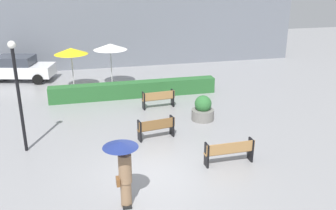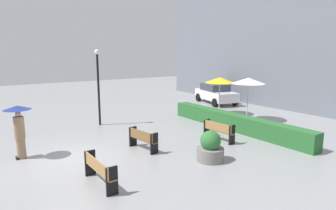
% 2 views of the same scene
% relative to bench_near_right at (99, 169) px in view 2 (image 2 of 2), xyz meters
% --- Properties ---
extents(ground_plane, '(60.00, 60.00, 0.00)m').
position_rel_bench_near_right_xyz_m(ground_plane, '(-2.74, -0.09, -0.52)').
color(ground_plane, gray).
extents(bench_near_right, '(1.82, 0.39, 0.87)m').
position_rel_bench_near_right_xyz_m(bench_near_right, '(0.00, 0.00, 0.00)').
color(bench_near_right, '#9E7242').
rests_on(bench_near_right, ground).
extents(bench_back_row, '(1.67, 0.51, 0.88)m').
position_rel_bench_near_right_xyz_m(bench_back_row, '(-1.20, 6.28, 0.00)').
color(bench_back_row, '#9E7242').
rests_on(bench_back_row, ground).
extents(bench_mid_center, '(1.58, 0.61, 0.87)m').
position_rel_bench_near_right_xyz_m(bench_mid_center, '(-2.07, 2.72, -0.01)').
color(bench_mid_center, brown).
rests_on(bench_mid_center, ground).
extents(pedestrian_with_umbrella, '(1.01, 1.01, 2.07)m').
position_rel_bench_near_right_xyz_m(pedestrian_with_umbrella, '(-3.95, -1.63, 0.84)').
color(pedestrian_with_umbrella, '#8C6B4C').
rests_on(pedestrian_with_umbrella, ground).
extents(planter_pot, '(1.04, 1.04, 1.17)m').
position_rel_bench_near_right_xyz_m(planter_pot, '(0.45, 4.23, -0.02)').
color(planter_pot, slate).
rests_on(planter_pot, ground).
extents(lamp_post, '(0.28, 0.28, 4.24)m').
position_rel_bench_near_right_xyz_m(lamp_post, '(-7.16, 2.84, 2.06)').
color(lamp_post, black).
rests_on(lamp_post, ground).
extents(patio_umbrella_yellow, '(1.89, 1.89, 2.47)m').
position_rel_bench_near_right_xyz_m(patio_umbrella_yellow, '(-5.33, 10.41, 1.78)').
color(patio_umbrella_yellow, silver).
rests_on(patio_umbrella_yellow, ground).
extents(patio_umbrella_white, '(1.96, 1.96, 2.60)m').
position_rel_bench_near_right_xyz_m(patio_umbrella_white, '(-3.11, 10.54, 1.90)').
color(patio_umbrella_white, silver).
rests_on(patio_umbrella_white, ground).
extents(hedge_strip, '(9.08, 0.70, 0.85)m').
position_rel_bench_near_right_xyz_m(hedge_strip, '(-2.10, 8.31, -0.09)').
color(hedge_strip, '#28602D').
rests_on(hedge_strip, ground).
extents(building_facade, '(28.00, 1.20, 11.06)m').
position_rel_bench_near_right_xyz_m(building_facade, '(-2.74, 15.91, 5.02)').
color(building_facade, slate).
rests_on(building_facade, ground).
extents(parked_car, '(4.50, 2.78, 1.57)m').
position_rel_bench_near_right_xyz_m(parked_car, '(-8.68, 13.33, 0.30)').
color(parked_car, silver).
rests_on(parked_car, ground).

